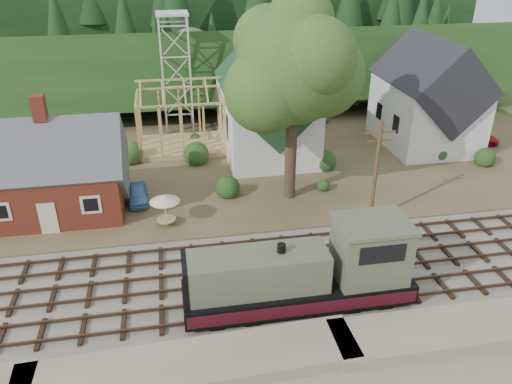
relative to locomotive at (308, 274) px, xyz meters
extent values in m
plane|color=#384C1E|center=(0.16, 3.00, -2.24)|extent=(140.00, 140.00, 0.00)
cube|color=#7F7259|center=(0.16, -5.50, -2.24)|extent=(64.00, 5.00, 1.60)
cube|color=#726B5B|center=(0.16, 3.00, -2.16)|extent=(64.00, 11.00, 0.16)
cube|color=brown|center=(0.16, 21.00, -2.09)|extent=(64.00, 26.00, 0.30)
cube|color=#1E3F19|center=(0.16, 45.00, -2.24)|extent=(70.00, 28.96, 12.74)
cube|color=black|center=(0.16, 61.00, -2.24)|extent=(80.00, 20.00, 12.00)
cube|color=#521D12|center=(-15.84, 14.00, -0.04)|extent=(10.00, 7.00, 3.80)
cube|color=#4C4C51|center=(-15.84, 14.00, 1.86)|extent=(10.80, 7.41, 7.41)
cube|color=#521D12|center=(-15.84, 14.00, 6.16)|extent=(0.90, 0.90, 1.80)
cube|color=beige|center=(-15.84, 10.48, -0.74)|extent=(1.20, 0.06, 2.40)
cube|color=silver|center=(2.16, 23.00, 1.26)|extent=(8.00, 12.00, 6.40)
cube|color=#1B3B20|center=(2.16, 23.00, 4.46)|extent=(8.40, 12.96, 8.40)
cube|color=silver|center=(2.16, 17.00, 6.46)|extent=(2.40, 2.40, 4.00)
cone|color=#1B3B20|center=(2.16, 17.00, 9.76)|extent=(5.37, 5.37, 2.60)
cube|color=silver|center=(18.16, 22.00, 1.26)|extent=(8.00, 10.00, 6.40)
cube|color=black|center=(18.16, 22.00, 4.46)|extent=(8.40, 10.80, 8.40)
cube|color=tan|center=(-5.84, 25.00, -1.69)|extent=(8.00, 6.00, 0.50)
cube|color=tan|center=(-5.84, 25.00, 4.96)|extent=(8.00, 0.18, 0.18)
cube|color=silver|center=(-7.24, 29.60, 4.06)|extent=(0.18, 0.18, 12.00)
cube|color=silver|center=(-4.44, 29.60, 4.06)|extent=(0.18, 0.18, 12.00)
cube|color=silver|center=(-7.24, 32.40, 4.06)|extent=(0.18, 0.18, 12.00)
cube|color=silver|center=(-4.44, 32.40, 4.06)|extent=(0.18, 0.18, 12.00)
cube|color=silver|center=(-5.84, 31.00, 10.06)|extent=(3.20, 3.20, 0.25)
cylinder|color=#38281E|center=(2.16, 13.00, 2.06)|extent=(0.90, 0.90, 8.00)
sphere|color=#324D1D|center=(2.16, 13.00, 8.56)|extent=(8.40, 8.40, 8.40)
sphere|color=#324D1D|center=(4.66, 14.00, 7.56)|extent=(6.40, 6.40, 6.40)
sphere|color=#324D1D|center=(-0.04, 12.20, 7.06)|extent=(6.00, 6.00, 6.00)
cylinder|color=#4C331E|center=(7.16, 8.20, 1.76)|extent=(0.28, 0.28, 8.00)
cube|color=#4C331E|center=(7.16, 8.20, 4.96)|extent=(2.20, 0.12, 0.12)
cube|color=#4C331E|center=(7.16, 8.20, 4.36)|extent=(1.80, 0.12, 0.12)
cube|color=black|center=(-0.49, 0.00, -1.89)|extent=(12.81, 2.67, 0.37)
cube|color=black|center=(-0.49, 0.00, -1.14)|extent=(12.81, 3.10, 1.17)
cube|color=#5A5E44|center=(-2.84, 0.00, 0.57)|extent=(7.69, 2.45, 2.24)
cube|color=#5A5E44|center=(3.56, 0.00, 1.16)|extent=(3.84, 2.99, 3.42)
cube|color=#5A5E44|center=(3.56, 0.00, 2.92)|extent=(4.06, 3.20, 0.21)
cube|color=black|center=(3.56, -1.51, 1.90)|extent=(2.56, 0.06, 1.07)
cube|color=#490F1A|center=(-0.49, -1.57, -1.14)|extent=(12.81, 0.04, 0.75)
cube|color=#490F1A|center=(-0.49, 1.57, -1.14)|extent=(12.81, 0.04, 0.75)
cylinder|color=black|center=(-1.56, 0.00, 1.80)|extent=(0.47, 0.47, 0.75)
imported|color=#598BBF|center=(-9.86, 14.26, -1.30)|extent=(1.70, 3.82, 1.28)
imported|color=#7AAA76|center=(-17.09, 17.18, -1.37)|extent=(3.62, 2.10, 1.13)
imported|color=red|center=(23.82, 20.88, -1.38)|extent=(4.37, 3.28, 1.10)
cylinder|color=silver|center=(-7.73, 10.23, -0.85)|extent=(0.10, 0.10, 2.16)
cylinder|color=tan|center=(-7.73, 10.23, -1.49)|extent=(1.38, 1.38, 0.08)
cone|color=beige|center=(-7.73, 10.23, 0.23)|extent=(2.16, 2.16, 0.49)
camera|label=1|loc=(-6.91, -21.83, 16.78)|focal=35.00mm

